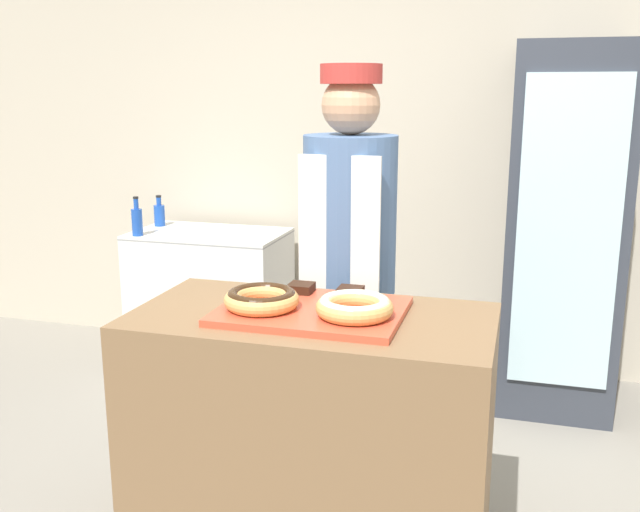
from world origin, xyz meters
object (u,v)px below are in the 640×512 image
at_px(donut_light_glaze, 355,306).
at_px(beverage_fridge, 564,230).
at_px(brownie_back_right, 350,292).
at_px(baker_person, 349,272).
at_px(bottle_blue, 137,221).
at_px(donut_chocolate_glaze, 262,298).
at_px(brownie_back_left, 301,288).
at_px(bottle_blue_b, 159,214).
at_px(serving_tray, 312,311).
at_px(chest_freezer, 211,297).

distance_m(donut_light_glaze, beverage_fridge, 1.92).
distance_m(brownie_back_right, baker_person, 0.44).
bearing_deg(baker_person, bottle_blue, 149.09).
xyz_separation_m(brownie_back_right, bottle_blue, (-1.64, 1.34, -0.06)).
distance_m(beverage_fridge, bottle_blue, 2.43).
distance_m(donut_chocolate_glaze, brownie_back_left, 0.23).
xyz_separation_m(donut_light_glaze, bottle_blue_b, (-1.73, 1.88, -0.10)).
height_order(donut_light_glaze, beverage_fridge, beverage_fridge).
bearing_deg(beverage_fridge, brownie_back_left, -121.86).
xyz_separation_m(serving_tray, chest_freezer, (-1.19, 1.73, -0.54)).
bearing_deg(serving_tray, chest_freezer, 124.39).
distance_m(donut_light_glaze, baker_person, 0.68).
xyz_separation_m(baker_person, bottle_blue, (-1.52, 0.91, -0.02)).
relative_size(brownie_back_left, baker_person, 0.05).
bearing_deg(bottle_blue_b, baker_person, -38.45).
bearing_deg(donut_chocolate_glaze, bottle_blue_b, 126.86).
relative_size(donut_chocolate_glaze, bottle_blue_b, 1.28).
xyz_separation_m(donut_chocolate_glaze, baker_person, (0.14, 0.65, -0.06)).
height_order(serving_tray, bottle_blue_b, bottle_blue_b).
bearing_deg(brownie_back_right, baker_person, 104.49).
height_order(brownie_back_left, beverage_fridge, beverage_fridge).
height_order(donut_chocolate_glaze, baker_person, baker_person).
xyz_separation_m(brownie_back_left, bottle_blue_b, (-1.48, 1.66, -0.08)).
xyz_separation_m(donut_chocolate_glaze, beverage_fridge, (1.03, 1.78, -0.05)).
bearing_deg(baker_person, bottle_blue_b, 141.55).
bearing_deg(donut_chocolate_glaze, donut_light_glaze, 0.00).
bearing_deg(baker_person, chest_freezer, 135.81).
distance_m(chest_freezer, bottle_blue_b, 0.63).
bearing_deg(brownie_back_left, donut_chocolate_glaze, -107.15).
xyz_separation_m(donut_light_glaze, brownie_back_right, (-0.07, 0.22, -0.02)).
distance_m(brownie_back_left, chest_freezer, 1.99).
bearing_deg(bottle_blue_b, chest_freezer, -14.27).
distance_m(serving_tray, bottle_blue_b, 2.41).
bearing_deg(bottle_blue, brownie_back_right, -39.35).
bearing_deg(brownie_back_right, beverage_fridge, 63.26).
xyz_separation_m(brownie_back_left, beverage_fridge, (0.97, 1.56, -0.03)).
distance_m(donut_light_glaze, brownie_back_left, 0.34).
bearing_deg(donut_light_glaze, brownie_back_left, 138.70).
bearing_deg(beverage_fridge, bottle_blue_b, 177.55).
height_order(donut_light_glaze, bottle_blue_b, donut_light_glaze).
relative_size(serving_tray, donut_chocolate_glaze, 2.43).
relative_size(serving_tray, brownie_back_left, 7.06).
relative_size(beverage_fridge, chest_freezer, 2.08).
height_order(serving_tray, chest_freezer, serving_tray).
bearing_deg(donut_light_glaze, baker_person, 105.40).
relative_size(brownie_back_right, bottle_blue, 0.37).
bearing_deg(serving_tray, brownie_back_left, 118.35).
relative_size(beverage_fridge, bottle_blue_b, 9.76).
relative_size(donut_light_glaze, beverage_fridge, 0.13).
bearing_deg(beverage_fridge, bottle_blue, -174.94).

